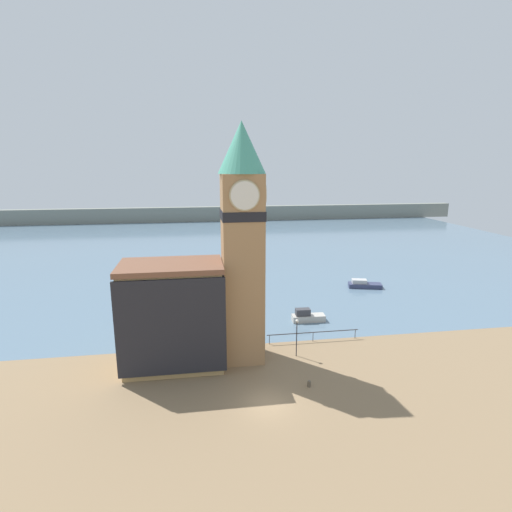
% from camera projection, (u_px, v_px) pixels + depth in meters
% --- Properties ---
extents(ground_plane, '(160.00, 160.00, 0.00)m').
position_uv_depth(ground_plane, '(268.00, 405.00, 32.88)').
color(ground_plane, '#846B4C').
extents(water, '(160.00, 120.00, 0.00)m').
position_uv_depth(water, '(217.00, 242.00, 101.71)').
color(water, slate).
rests_on(water, ground_plane).
extents(far_shoreline, '(180.00, 3.00, 5.00)m').
position_uv_depth(far_shoreline, '(210.00, 214.00, 139.69)').
color(far_shoreline, gray).
rests_on(far_shoreline, water).
extents(pier_railing, '(10.53, 0.08, 1.09)m').
position_uv_depth(pier_railing, '(313.00, 333.00, 44.53)').
color(pier_railing, '#333338').
rests_on(pier_railing, ground_plane).
extents(clock_tower, '(4.45, 4.45, 23.21)m').
position_uv_depth(clock_tower, '(242.00, 240.00, 38.21)').
color(clock_tower, '#9E754C').
rests_on(clock_tower, ground_plane).
extents(pier_building, '(9.79, 6.29, 10.29)m').
position_uv_depth(pier_building, '(173.00, 315.00, 38.38)').
color(pier_building, tan).
rests_on(pier_building, ground_plane).
extents(boat_near, '(4.17, 1.59, 1.67)m').
position_uv_depth(boat_near, '(307.00, 317.00, 50.32)').
color(boat_near, '#B7B2A8').
rests_on(boat_near, water).
extents(boat_far, '(5.48, 3.12, 1.32)m').
position_uv_depth(boat_far, '(364.00, 285.00, 64.18)').
color(boat_far, '#333856').
rests_on(boat_far, water).
extents(mooring_bollard_near, '(0.33, 0.33, 0.62)m').
position_uv_depth(mooring_bollard_near, '(309.00, 383.00, 35.48)').
color(mooring_bollard_near, brown).
rests_on(mooring_bollard_near, ground_plane).
extents(mooring_bollard_far, '(0.34, 0.34, 0.69)m').
position_uv_depth(mooring_bollard_far, '(259.00, 347.00, 42.34)').
color(mooring_bollard_far, brown).
rests_on(mooring_bollard_far, ground_plane).
extents(lamp_post, '(0.32, 0.32, 4.01)m').
position_uv_depth(lamp_post, '(297.00, 331.00, 40.67)').
color(lamp_post, '#2D2D33').
rests_on(lamp_post, ground_plane).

